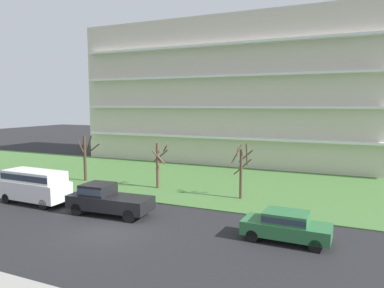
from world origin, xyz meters
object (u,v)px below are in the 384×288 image
tree_left (159,163)px  pickup_black_near_left (107,199)px  sedan_green_center_left (286,225)px  van_white_center_right (35,184)px  tree_far_left (86,156)px  tree_center (241,170)px

tree_left → pickup_black_near_left: (0.47, -7.52, -1.11)m
sedan_green_center_left → van_white_center_right: bearing=1.2°
sedan_green_center_left → tree_left: bearing=-31.6°
tree_far_left → pickup_black_near_left: (7.96, -7.38, -1.31)m
tree_center → van_white_center_right: (-12.99, -7.07, -0.83)m
tree_center → van_white_center_right: size_ratio=0.80×
tree_center → sedan_green_center_left: (4.45, -7.07, -1.35)m
tree_left → van_white_center_right: (-5.79, -7.51, -0.73)m
tree_left → pickup_black_near_left: tree_left is taller
tree_far_left → pickup_black_near_left: size_ratio=0.77×
tree_left → tree_center: (7.20, -0.43, 0.10)m
tree_left → van_white_center_right: 9.51m
pickup_black_near_left → sedan_green_center_left: bearing=176.9°
tree_far_left → sedan_green_center_left: size_ratio=0.96×
tree_far_left → sedan_green_center_left: 20.56m
tree_center → van_white_center_right: tree_center is taller
tree_far_left → sedan_green_center_left: tree_far_left is taller
tree_center → pickup_black_near_left: size_ratio=0.76×
pickup_black_near_left → tree_far_left: bearing=-46.0°
pickup_black_near_left → tree_center: bearing=-136.7°
tree_left → sedan_green_center_left: (11.65, -7.51, -1.26)m
van_white_center_right → sedan_green_center_left: bearing=-178.4°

